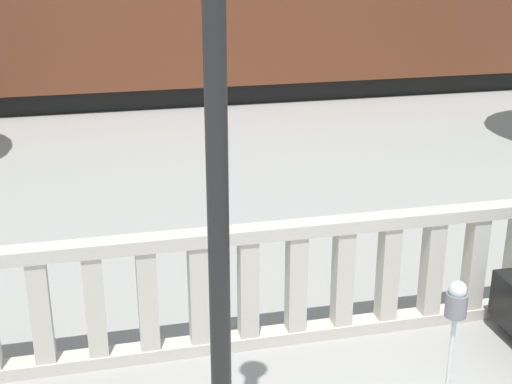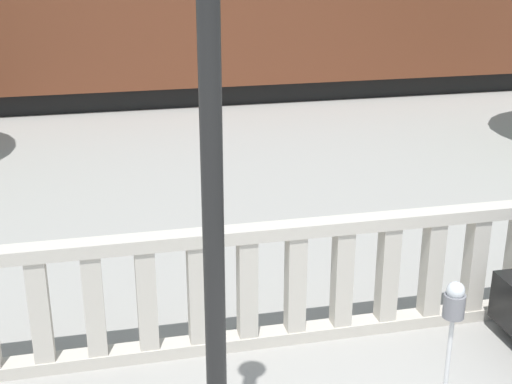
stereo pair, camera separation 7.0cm
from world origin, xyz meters
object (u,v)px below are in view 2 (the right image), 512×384
object	(u,v)px
lamppost	(212,162)
parking_meter	(453,312)
train_far	(170,4)
train_near	(205,25)

from	to	relation	value
lamppost	parking_meter	distance (m)	2.83
parking_meter	train_far	xyz separation A→B (m)	(0.10, 22.36, 0.50)
lamppost	parking_meter	xyz separation A→B (m)	(2.16, 0.67, -1.71)
parking_meter	train_near	size ratio (longest dim) A/B	0.07
lamppost	train_far	xyz separation A→B (m)	(2.26, 23.03, -1.20)
train_near	train_far	size ratio (longest dim) A/B	0.69
train_near	train_far	world-z (taller)	train_near
lamppost	parking_meter	bearing A→B (deg)	17.36
train_near	parking_meter	bearing A→B (deg)	-90.57
lamppost	parking_meter	world-z (taller)	lamppost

